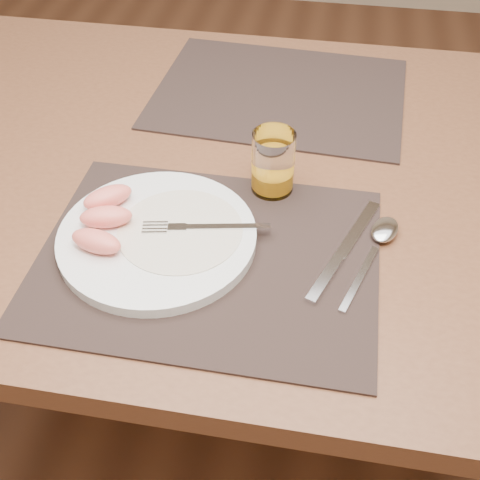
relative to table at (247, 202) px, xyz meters
name	(u,v)px	position (x,y,z in m)	size (l,w,h in m)	color
ground	(245,409)	(0.00, 0.00, -0.67)	(5.00, 5.00, 0.00)	#57311D
table	(247,202)	(0.00, 0.00, 0.00)	(1.40, 0.90, 0.75)	brown
placemat_near	(208,257)	(-0.02, -0.22, 0.09)	(0.45, 0.35, 0.00)	#2E211D
placemat_far	(279,93)	(0.02, 0.22, 0.09)	(0.45, 0.35, 0.00)	#2E211D
plate	(157,237)	(-0.09, -0.20, 0.10)	(0.27, 0.27, 0.02)	white
plate_dressing	(180,230)	(-0.06, -0.19, 0.10)	(0.17, 0.17, 0.00)	white
fork	(195,227)	(-0.04, -0.19, 0.11)	(0.17, 0.05, 0.00)	silver
knife	(339,257)	(0.16, -0.19, 0.09)	(0.09, 0.21, 0.01)	silver
spoon	(381,236)	(0.21, -0.15, 0.09)	(0.08, 0.19, 0.01)	silver
juice_glass	(273,165)	(0.05, -0.06, 0.13)	(0.06, 0.06, 0.10)	white
grapefruit_wedges	(103,218)	(-0.16, -0.20, 0.12)	(0.09, 0.15, 0.03)	#FF7C68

